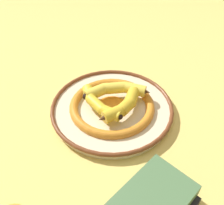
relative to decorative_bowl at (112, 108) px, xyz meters
name	(u,v)px	position (x,y,z in m)	size (l,w,h in m)	color
ground_plane	(125,111)	(0.00, -0.04, -0.02)	(2.80, 2.80, 0.00)	#E5CC6B
decorative_bowl	(112,108)	(0.00, 0.00, 0.00)	(0.37, 0.37, 0.04)	beige
banana_a	(123,106)	(-0.03, -0.03, 0.04)	(0.14, 0.13, 0.04)	gold
banana_b	(116,90)	(0.04, -0.01, 0.04)	(0.07, 0.21, 0.04)	yellow
banana_c	(98,103)	(-0.02, 0.04, 0.03)	(0.16, 0.12, 0.03)	yellow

